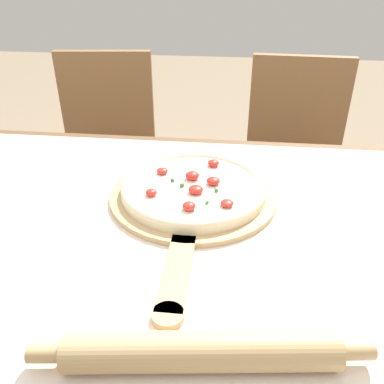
{
  "coord_description": "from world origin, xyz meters",
  "views": [
    {
      "loc": [
        0.12,
        -0.67,
        1.23
      ],
      "look_at": [
        0.03,
        0.07,
        0.79
      ],
      "focal_mm": 38.0,
      "sensor_mm": 36.0,
      "label": 1
    }
  ],
  "objects": [
    {
      "name": "pizza_peel",
      "position": [
        0.03,
        0.08,
        0.76
      ],
      "size": [
        0.37,
        0.56,
        0.01
      ],
      "color": "tan",
      "rests_on": "towel_cloth"
    },
    {
      "name": "chair_right",
      "position": [
        0.36,
        0.82,
        0.52
      ],
      "size": [
        0.42,
        0.42,
        0.9
      ],
      "rotation": [
        0.0,
        0.0,
        -0.06
      ],
      "color": "brown",
      "rests_on": "ground_plane"
    },
    {
      "name": "rolling_pin",
      "position": [
        0.09,
        -0.32,
        0.78
      ],
      "size": [
        0.45,
        0.1,
        0.05
      ],
      "rotation": [
        0.0,
        0.0,
        0.12
      ],
      "color": "tan",
      "rests_on": "towel_cloth"
    },
    {
      "name": "towel_cloth",
      "position": [
        0.0,
        0.0,
        0.76
      ],
      "size": [
        1.35,
        0.79,
        0.0
      ],
      "color": "silver",
      "rests_on": "dining_table"
    },
    {
      "name": "dining_table",
      "position": [
        0.0,
        0.0,
        0.65
      ],
      "size": [
        1.43,
        0.87,
        0.75
      ],
      "color": "brown",
      "rests_on": "ground_plane"
    },
    {
      "name": "pizza",
      "position": [
        0.03,
        0.1,
        0.78
      ],
      "size": [
        0.32,
        0.32,
        0.04
      ],
      "color": "beige",
      "rests_on": "pizza_peel"
    },
    {
      "name": "chair_left",
      "position": [
        -0.4,
        0.82,
        0.52
      ],
      "size": [
        0.44,
        0.44,
        0.9
      ],
      "rotation": [
        0.0,
        0.0,
        0.11
      ],
      "color": "brown",
      "rests_on": "ground_plane"
    }
  ]
}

